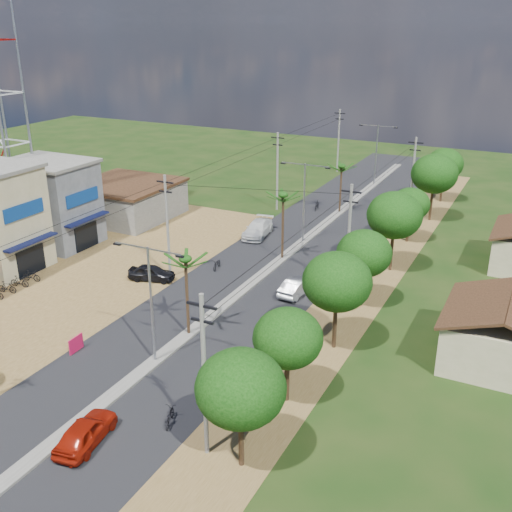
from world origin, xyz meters
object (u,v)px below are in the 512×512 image
(car_red_near, at_px, (86,432))
(car_white_far, at_px, (258,229))
(car_silver_mid, at_px, (296,287))
(moto_rider_east, at_px, (169,417))
(roadside_sign, at_px, (76,344))
(car_parked_dark, at_px, (152,273))

(car_red_near, distance_m, car_white_far, 33.58)
(car_red_near, height_order, car_white_far, car_white_far)
(car_silver_mid, distance_m, moto_rider_east, 18.51)
(car_red_near, bearing_deg, roadside_sign, -53.94)
(car_white_far, distance_m, car_parked_dark, 14.41)
(car_red_near, height_order, moto_rider_east, car_red_near)
(car_silver_mid, bearing_deg, car_white_far, -46.83)
(car_red_near, bearing_deg, car_parked_dark, -72.52)
(car_red_near, relative_size, car_white_far, 0.80)
(moto_rider_east, bearing_deg, car_white_far, -93.67)
(car_red_near, xyz_separation_m, car_white_far, (-6.39, 32.97, 0.05))
(car_white_far, bearing_deg, roadside_sign, -99.81)
(car_white_far, height_order, moto_rider_east, car_white_far)
(car_silver_mid, bearing_deg, car_parked_dark, 17.79)
(car_silver_mid, distance_m, roadside_sign, 17.72)
(car_silver_mid, bearing_deg, moto_rider_east, 95.10)
(car_white_far, xyz_separation_m, car_parked_dark, (-3.06, -14.08, -0.09))
(roadside_sign, bearing_deg, car_parked_dark, 98.99)
(car_silver_mid, height_order, car_parked_dark, car_silver_mid)
(car_parked_dark, relative_size, moto_rider_east, 2.31)
(car_silver_mid, bearing_deg, roadside_sign, 61.17)
(car_silver_mid, distance_m, car_white_far, 14.35)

